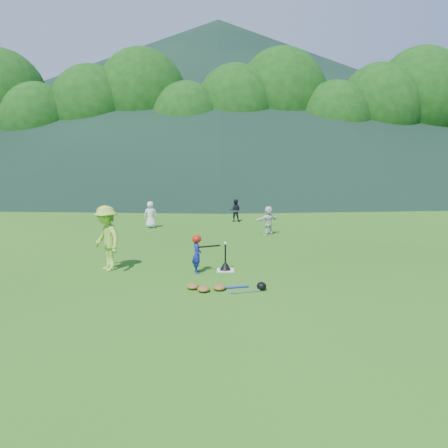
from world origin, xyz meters
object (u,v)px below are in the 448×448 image
equipment_pile (219,287)px  batter_child (197,254)px  adult_coach (107,238)px  fielder_a (151,215)px  home_plate (225,270)px  batting_tee (225,266)px  fielder_d (268,220)px  fielder_b (235,210)px

equipment_pile → batter_child: bearing=110.1°
adult_coach → fielder_a: (-0.01, 7.63, -0.28)m
equipment_pile → home_plate: bearing=84.8°
batter_child → home_plate: bearing=-86.0°
batting_tee → equipment_pile: size_ratio=0.38×
batter_child → fielder_d: 6.59m
home_plate → equipment_pile: bearing=-95.2°
batter_child → fielder_a: fielder_a is taller
fielder_d → home_plate: bearing=39.2°
adult_coach → batting_tee: bearing=48.8°
fielder_a → equipment_pile: fielder_a is taller
home_plate → fielder_b: 9.84m
fielder_b → batting_tee: 9.84m
home_plate → batting_tee: 0.12m
batter_child → fielder_b: (1.40, 10.03, 0.06)m
fielder_d → adult_coach: bearing=15.7°
batter_child → adult_coach: size_ratio=0.56×
batter_child → equipment_pile: size_ratio=0.54×
home_plate → batter_child: 0.91m
batter_child → fielder_a: bearing=3.9°
fielder_d → equipment_pile: bearing=42.0°
home_plate → batter_child: batter_child is taller
fielder_d → equipment_pile: 7.92m
adult_coach → fielder_d: adult_coach is taller
adult_coach → fielder_a: 7.64m
fielder_d → fielder_b: bearing=-107.3°
home_plate → fielder_b: (0.66, 9.80, 0.54)m
fielder_b → home_plate: bearing=100.1°
fielder_a → batting_tee: size_ratio=1.72×
home_plate → equipment_pile: (-0.17, -1.81, 0.06)m
equipment_pile → fielder_d: bearing=75.5°
fielder_b → fielder_d: fielder_d is taller
home_plate → equipment_pile: 1.82m
home_plate → fielder_a: 8.37m
home_plate → batting_tee: batting_tee is taller
fielder_a → equipment_pile: bearing=97.8°
home_plate → fielder_b: bearing=86.2°
adult_coach → fielder_b: adult_coach is taller
fielder_b → equipment_pile: bearing=99.9°
home_plate → fielder_d: fielder_d is taller
adult_coach → fielder_b: size_ratio=1.59×
batter_child → adult_coach: adult_coach is taller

